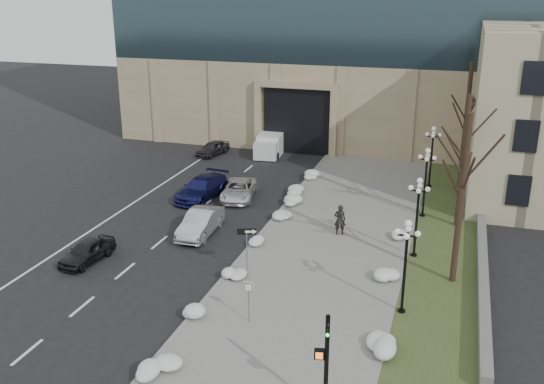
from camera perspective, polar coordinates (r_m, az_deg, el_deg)
The scene contains 33 objects.
ground at distance 26.75m, azimuth -7.98°, elevation -14.77°, with size 160.00×160.00×0.00m, color black.
sidewalk at distance 37.53m, azimuth 6.06°, elevation -4.16°, with size 9.00×40.00×0.12m, color gray.
curb at distance 38.56m, azimuth -0.51°, elevation -3.37°, with size 0.30×40.00×0.14m, color gray.
grass_strip at distance 36.96m, azimuth 16.01°, elevation -5.24°, with size 4.00×40.00×0.10m, color #374522.
stone_wall at distance 38.74m, azimuth 19.12°, elevation -3.94°, with size 0.50×30.00×0.70m, color slate.
car_a at distance 35.49m, azimuth -17.00°, elevation -5.35°, with size 1.49×3.70×1.26m, color black.
car_b at distance 37.74m, azimuth -6.75°, elevation -2.90°, with size 1.61×4.62×1.52m, color #B2B3BA.
car_c at distance 44.01m, azimuth -6.66°, elevation 0.36°, with size 2.14×5.25×1.52m, color #171952.
car_d at distance 43.77m, azimuth -3.15°, elevation 0.21°, with size 2.16×4.69×1.30m, color silver.
car_e at distance 55.12m, azimuth -5.59°, elevation 4.13°, with size 1.51×3.75×1.28m, color #323136.
pedestrian at distance 37.32m, azimuth 6.40°, elevation -2.60°, with size 0.70×0.46×1.93m, color black.
box_truck at distance 55.45m, azimuth -0.05°, elevation 4.62°, with size 2.61×6.15×1.90m.
one_way_sign at distance 31.55m, azimuth -2.09°, elevation -4.28°, with size 1.04×0.46×2.79m.
keep_sign at distance 27.69m, azimuth -2.22°, elevation -9.54°, with size 0.46×0.09×2.12m.
traffic_signal at distance 22.21m, azimuth 5.03°, elevation -16.12°, with size 0.71×0.94×4.13m.
snow_clump_a at distance 25.51m, azimuth -10.79°, elevation -16.00°, with size 1.10×1.60×0.36m, color silver.
snow_clump_b at distance 28.46m, azimuth -7.34°, elevation -11.76°, with size 1.10×1.60×0.36m, color silver.
snow_clump_c at distance 31.97m, azimuth -3.79°, elevation -7.95°, with size 1.10×1.60×0.36m, color silver.
snow_clump_d at distance 36.13m, azimuth -1.34°, elevation -4.59°, with size 1.10×1.60×0.36m, color silver.
snow_clump_e at distance 39.91m, azimuth 1.18°, elevation -2.22°, with size 1.10×1.60×0.36m, color silver.
snow_clump_f at distance 44.31m, azimuth 2.54°, elevation -0.03°, with size 1.10×1.60×0.36m, color silver.
snow_clump_g at distance 48.15m, azimuth 3.91°, elevation 1.53°, with size 1.10×1.60×0.36m, color silver.
snow_clump_h at distance 26.77m, azimuth 9.82°, elevation -14.08°, with size 1.10×1.60×0.36m, color silver.
snow_clump_i at distance 32.24m, azimuth 11.03°, elevation -8.05°, with size 1.10×1.60×0.36m, color silver.
snow_clump_j at distance 37.96m, azimuth 12.25°, elevation -3.84°, with size 1.10×1.60×0.36m, color silver.
snow_clump_k at distance 42.14m, azimuth 2.08°, elevation -1.05°, with size 1.10×1.60×0.36m, color silver.
lamppost_a at distance 28.47m, azimuth 12.49°, elevation -5.76°, with size 1.18×1.18×4.76m.
lamppost_b at distance 34.49m, azimuth 13.55°, elevation -1.36°, with size 1.18×1.18×4.76m.
lamppost_c at distance 40.65m, azimuth 14.29°, elevation 1.71°, with size 1.18×1.18×4.76m.
lamppost_d at distance 46.90m, azimuth 14.84°, elevation 3.98°, with size 1.18×1.18×4.76m.
tree_near at distance 31.20m, azimuth 17.59°, elevation 1.44°, with size 3.20×3.20×9.00m.
tree_mid at distance 39.01m, azimuth 17.71°, elevation 4.38°, with size 3.20×3.20×8.50m.
tree_far at distance 46.69m, azimuth 17.91°, elevation 7.51°, with size 3.20×3.20×9.50m.
Camera 1 is at (10.02, -19.87, 14.85)m, focal length 40.00 mm.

